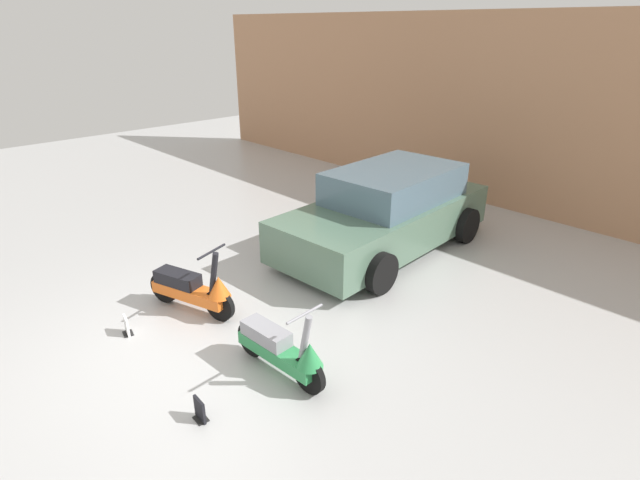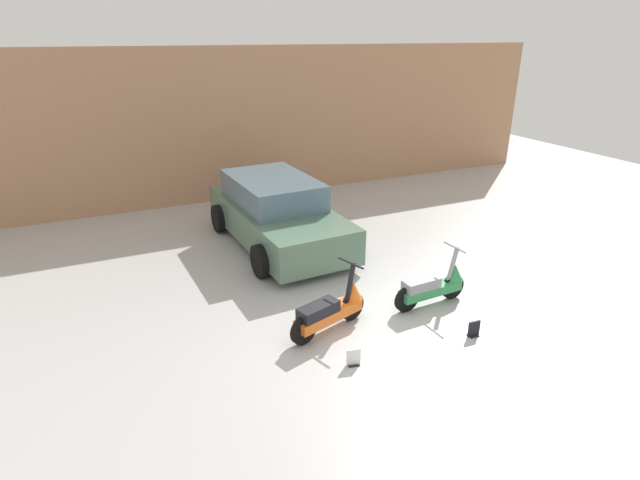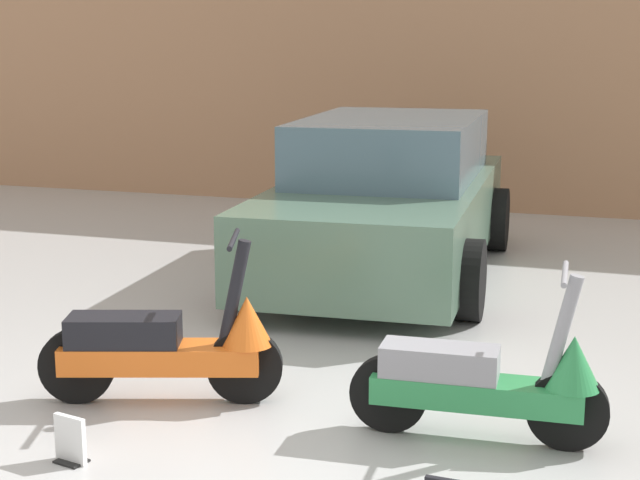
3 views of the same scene
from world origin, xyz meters
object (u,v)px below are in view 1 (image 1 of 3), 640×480
scooter_front_left (194,289)px  placard_near_left_scooter (127,327)px  car_rear_left (387,212)px  placard_near_right_scooter (200,411)px  scooter_front_right (282,349)px

scooter_front_left → placard_near_left_scooter: (-0.12, -0.95, -0.26)m
car_rear_left → placard_near_left_scooter: car_rear_left is taller
placard_near_right_scooter → placard_near_left_scooter: bearing=176.4°
placard_near_left_scooter → placard_near_right_scooter: same height
car_rear_left → placard_near_left_scooter: bearing=-10.1°
scooter_front_left → placard_near_right_scooter: (1.90, -1.08, -0.26)m
placard_near_right_scooter → scooter_front_right: bearing=88.6°
scooter_front_right → placard_near_right_scooter: size_ratio=5.52×
scooter_front_left → placard_near_right_scooter: 2.21m
scooter_front_left → scooter_front_right: 1.93m
scooter_front_left → car_rear_left: size_ratio=0.33×
scooter_front_left → placard_near_right_scooter: bearing=-47.3°
scooter_front_right → placard_near_right_scooter: scooter_front_right is taller
scooter_front_right → placard_near_left_scooter: size_ratio=5.52×
placard_near_left_scooter → car_rear_left: bearing=83.1°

